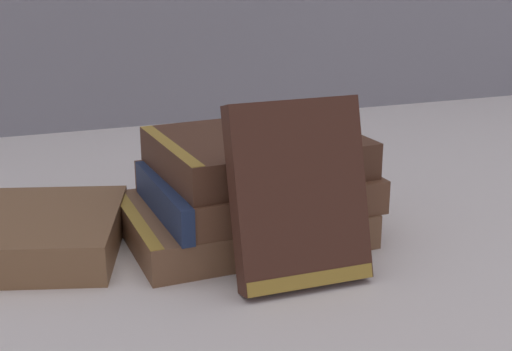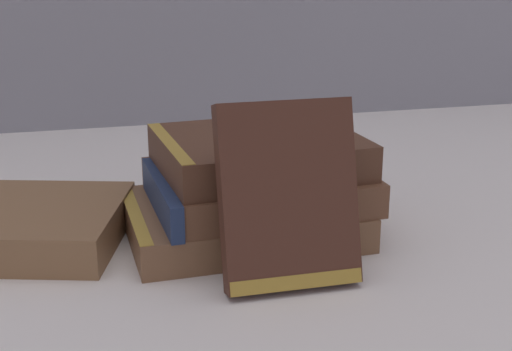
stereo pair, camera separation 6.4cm
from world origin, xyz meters
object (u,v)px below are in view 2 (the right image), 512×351
Objects in this scene: book_flat_top at (253,153)px; reading_glasses at (144,192)px; pocket_watch at (311,135)px; book_flat_middle at (253,187)px; book_flat_bottom at (236,219)px; book_leaning_front at (288,201)px.

book_flat_top reaches higher than reading_glasses.
book_flat_top is 3.86× the size of pocket_watch.
book_flat_middle is 1.06× the size of book_flat_top.
book_flat_top is at bearing -71.81° from reading_glasses.
pocket_watch reaches higher than reading_glasses.
book_flat_bottom is 2.01× the size of reading_glasses.
book_flat_bottom is 0.16m from reading_glasses.
book_flat_top is at bearing 70.48° from book_flat_middle.
book_flat_middle is at bearing -111.22° from book_flat_top.
reading_glasses is at bearing 118.86° from book_flat_top.
pocket_watch is 0.24m from reading_glasses.
book_flat_middle is 1.36× the size of book_leaning_front.
pocket_watch is 0.45× the size of reading_glasses.
book_leaning_front reaches higher than book_flat_middle.
book_flat_middle is at bearing 91.44° from book_leaning_front.
book_leaning_front reaches higher than book_flat_bottom.
reading_glasses is at bearing 110.24° from book_leaning_front.
book_flat_bottom is at bearing -171.93° from book_flat_top.
book_leaning_front is at bearing -91.32° from book_flat_middle.
book_flat_top is (0.00, 0.01, 0.03)m from book_flat_middle.
book_flat_middle is (0.02, -0.00, 0.03)m from book_flat_bottom.
book_flat_middle reaches higher than reading_glasses.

